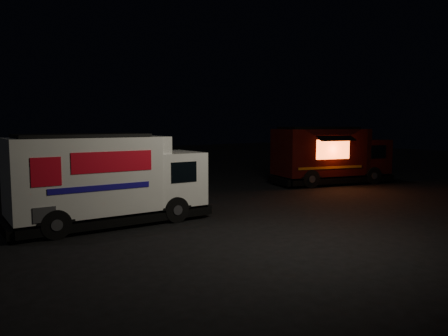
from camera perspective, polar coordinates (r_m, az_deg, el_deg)
ground at (r=15.14m, az=4.70°, el=-5.76°), size 80.00×80.00×0.00m
white_truck at (r=13.58m, az=-14.60°, el=-1.40°), size 6.21×2.63×2.74m
red_truck at (r=22.79m, az=13.89°, el=1.63°), size 6.58×4.11×2.88m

